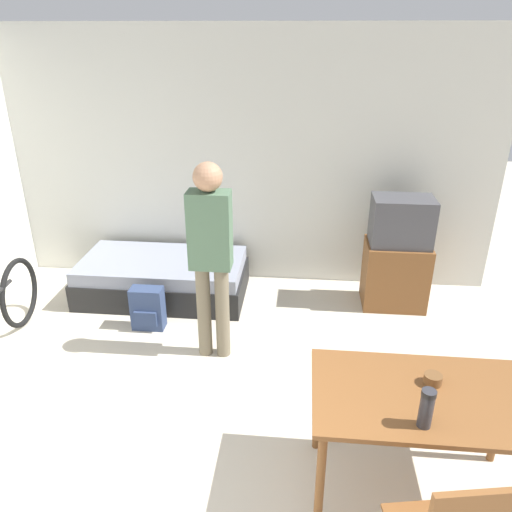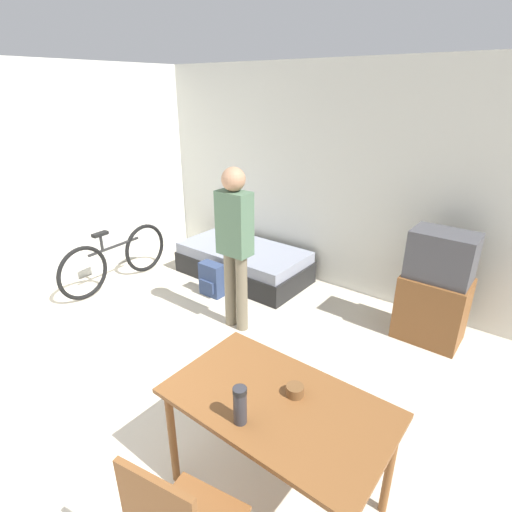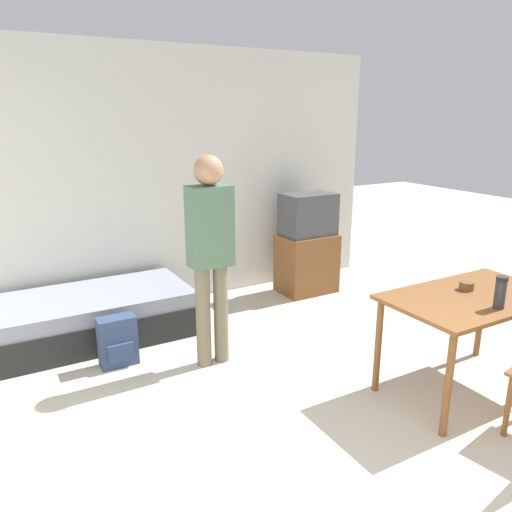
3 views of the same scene
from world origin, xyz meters
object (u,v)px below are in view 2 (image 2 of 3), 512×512
at_px(dining_table, 278,413).
at_px(daybed, 243,262).
at_px(backpack, 212,280).
at_px(bicycle, 116,259).
at_px(thermos_flask, 240,403).
at_px(person_standing, 235,239).
at_px(mate_bowl, 295,390).
at_px(tv, 435,290).

bearing_deg(dining_table, daybed, 133.30).
bearing_deg(backpack, bicycle, -156.17).
distance_m(daybed, dining_table, 3.23).
distance_m(dining_table, backpack, 2.78).
height_order(thermos_flask, backpack, thermos_flask).
height_order(bicycle, backpack, bicycle).
xyz_separation_m(dining_table, backpack, (-2.17, 1.68, -0.46)).
relative_size(person_standing, thermos_flask, 7.71).
distance_m(dining_table, mate_bowl, 0.17).
xyz_separation_m(bicycle, mate_bowl, (3.41, -1.05, 0.45)).
relative_size(tv, thermos_flask, 5.18).
bearing_deg(person_standing, tv, 31.93).
height_order(tv, thermos_flask, tv).
height_order(daybed, person_standing, person_standing).
xyz_separation_m(mate_bowl, backpack, (-2.21, 1.58, -0.59)).
xyz_separation_m(tv, backpack, (-2.40, -0.70, -0.34)).
xyz_separation_m(person_standing, backpack, (-0.70, 0.35, -0.80)).
bearing_deg(person_standing, thermos_flask, -48.52).
xyz_separation_m(person_standing, thermos_flask, (1.39, -1.58, -0.12)).
bearing_deg(mate_bowl, backpack, 144.49).
bearing_deg(daybed, bicycle, -134.89).
distance_m(person_standing, backpack, 1.12).
bearing_deg(thermos_flask, daybed, 129.49).
bearing_deg(tv, backpack, -163.62).
xyz_separation_m(bicycle, backpack, (1.20, 0.53, -0.14)).
relative_size(thermos_flask, backpack, 0.53).
bearing_deg(bicycle, person_standing, 5.33).
xyz_separation_m(daybed, dining_table, (2.19, -2.33, 0.46)).
height_order(dining_table, person_standing, person_standing).
xyz_separation_m(daybed, thermos_flask, (2.12, -2.57, 0.68)).
xyz_separation_m(dining_table, person_standing, (-1.46, 1.33, 0.34)).
distance_m(tv, mate_bowl, 2.30).
distance_m(thermos_flask, backpack, 2.93).
bearing_deg(tv, mate_bowl, -94.58).
height_order(dining_table, mate_bowl, mate_bowl).
bearing_deg(bicycle, daybed, 45.11).
height_order(bicycle, thermos_flask, thermos_flask).
distance_m(daybed, tv, 2.45).
height_order(dining_table, bicycle, dining_table).
xyz_separation_m(daybed, backpack, (0.03, -0.65, -0.00)).
relative_size(person_standing, backpack, 4.09).
xyz_separation_m(bicycle, thermos_flask, (3.29, -1.40, 0.54)).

